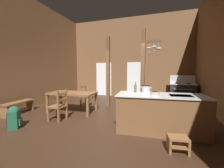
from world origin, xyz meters
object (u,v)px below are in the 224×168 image
stockpot_on_counter (146,89)px  bottle_tall_on_counter (135,88)px  step_stool (178,143)px  bench_along_left_wall (18,106)px  dining_table (72,95)px  ladderback_chair_near_window (86,96)px  backpack (14,117)px  mixing_bowl_on_counter (155,93)px  ladderback_chair_by_post (59,106)px  kitchen_island (160,113)px  stove_range (182,93)px

stockpot_on_counter → bottle_tall_on_counter: bottle_tall_on_counter is taller
step_stool → bench_along_left_wall: bench_along_left_wall is taller
dining_table → bottle_tall_on_counter: bearing=-12.9°
ladderback_chair_near_window → bottle_tall_on_counter: bearing=-32.4°
backpack → bottle_tall_on_counter: (3.03, 1.24, 0.74)m
bench_along_left_wall → mixing_bowl_on_counter: (4.67, 0.00, 0.68)m
step_stool → ladderback_chair_near_window: 4.29m
mixing_bowl_on_counter → bench_along_left_wall: bearing=-180.0°
step_stool → ladderback_chair_by_post: ladderback_chair_by_post is taller
step_stool → stockpot_on_counter: stockpot_on_counter is taller
dining_table → stockpot_on_counter: 2.79m
bench_along_left_wall → step_stool: bearing=-9.3°
step_stool → bench_along_left_wall: 5.19m
kitchen_island → backpack: kitchen_island is taller
kitchen_island → backpack: size_ratio=3.74×
dining_table → backpack: dining_table is taller
step_stool → dining_table: size_ratio=0.23×
kitchen_island → ladderback_chair_near_window: bearing=150.5°
kitchen_island → ladderback_chair_near_window: size_ratio=2.35×
step_stool → stockpot_on_counter: bearing=121.6°
kitchen_island → bench_along_left_wall: (-4.80, -0.05, -0.17)m
ladderback_chair_by_post → mixing_bowl_on_counter: mixing_bowl_on_counter is taller
step_stool → bottle_tall_on_counter: 1.71m
kitchen_island → stove_range: stove_range is taller
bottle_tall_on_counter → dining_table: bearing=167.1°
dining_table → mixing_bowl_on_counter: bearing=-15.4°
stockpot_on_counter → backpack: bearing=-159.0°
bench_along_left_wall → backpack: 1.48m
backpack → bottle_tall_on_counter: bottle_tall_on_counter is taller
step_stool → dining_table: dining_table is taller
dining_table → ladderback_chair_near_window: bearing=88.7°
backpack → stockpot_on_counter: bearing=21.0°
kitchen_island → dining_table: 3.18m
dining_table → stockpot_on_counter: bearing=-10.9°
stove_range → bench_along_left_wall: bearing=-147.3°
stove_range → stockpot_on_counter: (-1.45, -3.48, 0.55)m
bench_along_left_wall → dining_table: bearing=25.5°
backpack → stockpot_on_counter: size_ratio=1.92×
dining_table → mixing_bowl_on_counter: mixing_bowl_on_counter is taller
ladderback_chair_by_post → bottle_tall_on_counter: bearing=8.8°
bench_along_left_wall → stockpot_on_counter: 4.50m
bottle_tall_on_counter → backpack: bearing=-157.7°
stove_range → dining_table: size_ratio=0.75×
bench_along_left_wall → ladderback_chair_near_window: bearing=45.9°
ladderback_chair_near_window → bench_along_left_wall: bearing=-134.1°
backpack → stockpot_on_counter: 3.63m
backpack → mixing_bowl_on_counter: mixing_bowl_on_counter is taller
ladderback_chair_by_post → stockpot_on_counter: stockpot_on_counter is taller
bottle_tall_on_counter → stockpot_on_counter: bearing=6.1°
stove_range → mixing_bowl_on_counter: size_ratio=5.76×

